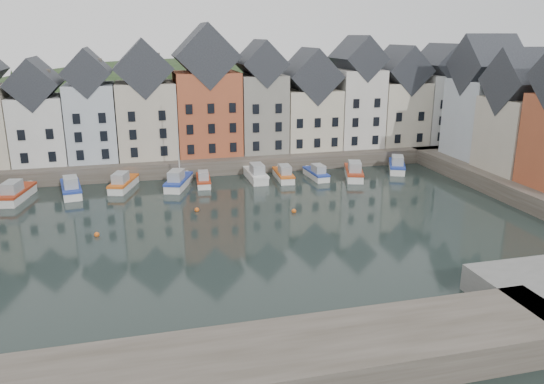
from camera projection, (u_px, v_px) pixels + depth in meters
name	position (u px, v px, depth m)	size (l,w,h in m)	color
ground	(249.00, 234.00, 50.51)	(260.00, 260.00, 0.00)	black
far_quay	(206.00, 156.00, 78.06)	(90.00, 16.00, 2.00)	#433D33
near_wall	(147.00, 383.00, 27.43)	(50.00, 6.00, 2.00)	#433D33
hillside	(193.00, 220.00, 107.63)	(153.60, 70.40, 64.00)	black
far_terrace	(229.00, 103.00, 74.70)	(72.37, 8.16, 17.78)	beige
right_terrace	(525.00, 115.00, 63.98)	(8.30, 24.25, 16.36)	#B3BDC7
mooring_buoys	(200.00, 218.00, 54.46)	(20.50, 5.50, 0.50)	#D55C19
boat_a	(16.00, 193.00, 60.56)	(3.45, 7.15, 2.64)	silver
boat_b	(71.00, 188.00, 62.59)	(3.11, 6.95, 2.57)	silver
boat_c	(123.00, 183.00, 64.89)	(3.82, 6.66, 2.44)	silver
boat_d	(178.00, 181.00, 65.57)	(4.21, 6.98, 12.75)	silver
boat_e	(203.00, 180.00, 66.72)	(2.11, 5.50, 2.07)	silver
boat_f	(256.00, 174.00, 68.87)	(2.12, 6.65, 2.55)	silver
boat_g	(284.00, 175.00, 69.02)	(2.23, 6.09, 2.30)	silver
boat_h	(317.00, 174.00, 69.75)	(2.02, 5.70, 2.16)	silver
boat_i	(354.00, 172.00, 69.85)	(4.13, 7.09, 2.60)	silver
boat_j	(397.00, 166.00, 73.45)	(4.55, 6.76, 2.50)	silver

